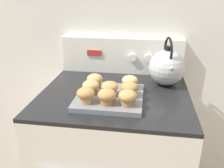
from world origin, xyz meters
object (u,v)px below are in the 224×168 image
(muffin_r2_c2, at_px, (130,82))
(tea_kettle, at_px, (167,67))
(muffin_r0_c2, at_px, (128,97))
(muffin_r1_c2, at_px, (129,89))
(muffin_r2_c0, at_px, (95,80))
(muffin_r0_c1, at_px, (107,96))
(muffin_r0_c0, at_px, (86,95))
(stove_range, at_px, (115,165))
(muffin_pan, at_px, (110,97))
(muffin_r1_c1, at_px, (110,88))
(muffin_r1_c0, at_px, (91,87))

(muffin_r2_c2, height_order, tea_kettle, tea_kettle)
(muffin_r0_c2, xyz_separation_m, muffin_r1_c2, (-0.00, 0.09, 0.00))
(muffin_r2_c0, bearing_deg, muffin_r1_c2, -25.06)
(muffin_r2_c2, xyz_separation_m, tea_kettle, (0.18, 0.13, 0.04))
(muffin_r2_c2, bearing_deg, muffin_r0_c2, -88.45)
(muffin_r0_c1, bearing_deg, muffin_r0_c0, 178.56)
(stove_range, distance_m, muffin_r0_c2, 0.56)
(stove_range, bearing_deg, muffin_pan, -98.01)
(muffin_pan, bearing_deg, stove_range, 81.99)
(muffin_r1_c1, bearing_deg, tea_kettle, 40.24)
(muffin_pan, distance_m, muffin_r1_c1, 0.05)
(muffin_r0_c0, distance_m, muffin_r0_c1, 0.09)
(muffin_pan, bearing_deg, muffin_r0_c0, -136.20)
(stove_range, distance_m, muffin_r1_c1, 0.53)
(muffin_pan, distance_m, muffin_r1_c2, 0.10)
(muffin_r0_c0, distance_m, muffin_r1_c0, 0.09)
(muffin_pan, bearing_deg, muffin_r2_c0, 135.87)
(muffin_r0_c1, relative_size, muffin_r1_c2, 1.00)
(stove_range, height_order, muffin_r1_c0, muffin_r1_c0)
(muffin_r0_c1, xyz_separation_m, muffin_r2_c2, (0.08, 0.18, 0.00))
(muffin_r2_c2, bearing_deg, stove_range, -178.60)
(muffin_pan, bearing_deg, muffin_r1_c2, 1.45)
(muffin_r0_c0, xyz_separation_m, muffin_r0_c1, (0.09, -0.00, 0.00))
(stove_range, xyz_separation_m, muffin_r1_c2, (0.08, -0.09, 0.52))
(muffin_r0_c0, bearing_deg, muffin_r2_c0, 89.40)
(muffin_r2_c0, relative_size, tea_kettle, 0.31)
(muffin_pan, distance_m, tea_kettle, 0.36)
(muffin_r1_c0, bearing_deg, muffin_r0_c2, -25.83)
(muffin_r0_c0, relative_size, muffin_r0_c1, 1.00)
(muffin_r1_c2, xyz_separation_m, tea_kettle, (0.18, 0.22, 0.04))
(muffin_r1_c0, height_order, muffin_r2_c0, same)
(muffin_r0_c2, xyz_separation_m, muffin_r2_c0, (-0.18, 0.17, 0.00))
(muffin_r2_c0, bearing_deg, tea_kettle, 21.17)
(muffin_r1_c2, distance_m, tea_kettle, 0.29)
(muffin_r1_c2, relative_size, tea_kettle, 0.31)
(tea_kettle, bearing_deg, stove_range, -151.83)
(muffin_r0_c0, relative_size, tea_kettle, 0.31)
(muffin_r1_c2, relative_size, muffin_r2_c0, 1.00)
(tea_kettle, bearing_deg, muffin_r2_c2, -143.40)
(muffin_r1_c2, bearing_deg, muffin_r1_c1, -177.51)
(muffin_r1_c0, bearing_deg, tea_kettle, 32.08)
(muffin_r1_c1, xyz_separation_m, muffin_r2_c0, (-0.09, 0.09, 0.00))
(muffin_r1_c1, xyz_separation_m, tea_kettle, (0.27, 0.23, 0.04))
(muffin_r0_c2, bearing_deg, muffin_r2_c0, 136.13)
(stove_range, xyz_separation_m, muffin_pan, (-0.01, -0.09, 0.47))
(muffin_r0_c1, distance_m, muffin_r1_c1, 0.09)
(muffin_r0_c2, bearing_deg, muffin_r1_c2, 90.07)
(stove_range, distance_m, muffin_r2_c2, 0.53)
(muffin_r2_c0, bearing_deg, stove_range, 0.75)
(muffin_pan, xyz_separation_m, muffin_r1_c2, (0.09, 0.00, 0.05))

